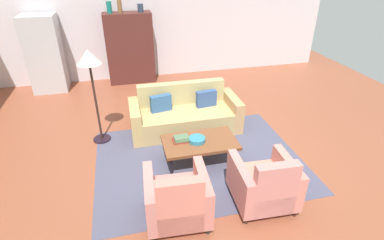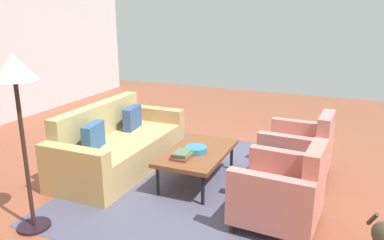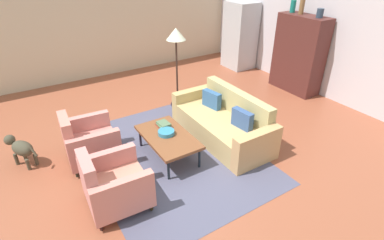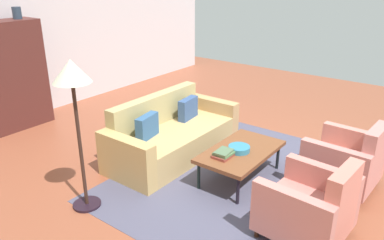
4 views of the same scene
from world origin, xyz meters
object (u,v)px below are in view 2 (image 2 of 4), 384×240
armchair_left (284,194)px  fruit_bowl (196,149)px  couch (116,147)px  armchair_right (301,153)px  floor_lamp (16,84)px  book_stack (182,155)px  coffee_table (197,153)px

armchair_left → fruit_bowl: 1.30m
couch → armchair_right: (0.60, -2.35, 0.06)m
armchair_left → armchair_right: size_ratio=1.00×
armchair_right → fruit_bowl: (-0.65, 1.17, 0.10)m
floor_lamp → fruit_bowl: bearing=-35.2°
couch → book_stack: size_ratio=7.69×
armchair_right → book_stack: armchair_right is taller
coffee_table → couch: bearing=90.0°
coffee_table → armchair_left: size_ratio=1.36×
armchair_right → book_stack: size_ratio=3.22×
coffee_table → floor_lamp: 2.22m
fruit_bowl → floor_lamp: size_ratio=0.16×
couch → book_stack: (-0.29, -1.11, 0.16)m
armchair_left → coffee_table: bearing=66.4°
fruit_bowl → floor_lamp: bearing=144.8°
armchair_right → fruit_bowl: size_ratio=3.22×
coffee_table → book_stack: 0.31m
armchair_left → book_stack: bearing=79.7°
floor_lamp → armchair_right: bearing=-45.8°
coffee_table → armchair_left: armchair_left is taller
armchair_left → fruit_bowl: size_ratio=3.22×
armchair_right → floor_lamp: floor_lamp is taller
couch → armchair_right: armchair_right is taller
fruit_bowl → couch: bearing=87.6°
book_stack → floor_lamp: bearing=142.3°
couch → book_stack: 1.16m
couch → fruit_bowl: bearing=87.8°
armchair_left → book_stack: armchair_left is taller
couch → floor_lamp: (-1.61, -0.09, 1.16)m
armchair_right → floor_lamp: size_ratio=0.51×
armchair_left → armchair_right: (1.20, -0.00, 0.00)m
armchair_left → armchair_right: bearing=3.8°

